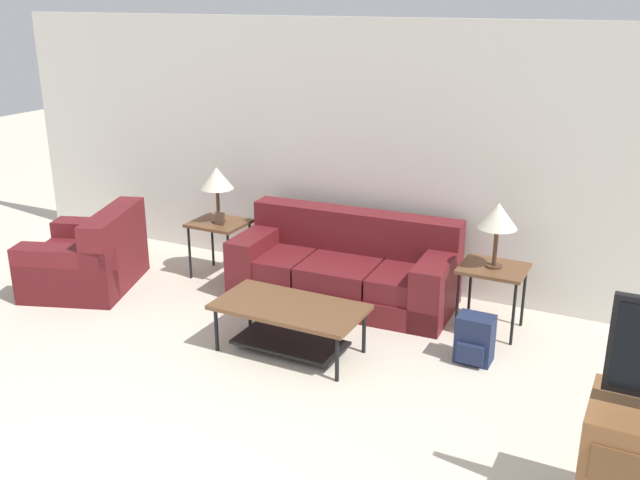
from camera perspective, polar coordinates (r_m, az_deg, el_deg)
wall_back at (r=7.02m, az=4.88°, el=6.67°), size 8.92×0.06×2.60m
couch at (r=6.83m, az=2.01°, el=-2.42°), size 2.14×0.99×0.82m
armchair at (r=7.49m, az=-18.04°, el=-1.49°), size 1.25×1.34×0.80m
coffee_table at (r=5.84m, az=-2.43°, el=-6.19°), size 1.22×0.63×0.42m
side_table_left at (r=7.39m, az=-8.07°, el=1.00°), size 0.56×0.49×0.59m
side_table_right at (r=6.30m, az=13.68°, el=-2.62°), size 0.56×0.49×0.59m
table_lamp_left at (r=7.25m, az=-8.26°, el=4.85°), size 0.34×0.34×0.57m
table_lamp_right at (r=6.13m, az=14.05°, el=1.82°), size 0.34×0.34×0.57m
backpack at (r=5.87m, az=12.26°, el=-7.80°), size 0.29×0.29×0.39m
picture_frame at (r=7.26m, az=-8.02°, el=1.72°), size 0.10×0.04×0.13m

